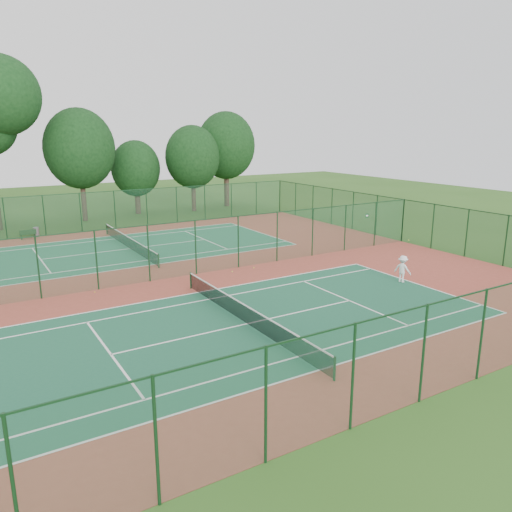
# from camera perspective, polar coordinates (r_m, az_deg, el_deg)

# --- Properties ---
(ground) EXTENTS (120.00, 120.00, 0.00)m
(ground) POSITION_cam_1_polar(r_m,az_deg,el_deg) (31.47, -9.36, -2.44)
(ground) COLOR #2D571B
(ground) RESTS_ON ground
(red_pad) EXTENTS (40.00, 36.00, 0.01)m
(red_pad) POSITION_cam_1_polar(r_m,az_deg,el_deg) (31.47, -9.37, -2.44)
(red_pad) COLOR brown
(red_pad) RESTS_ON ground
(court_near) EXTENTS (23.77, 10.97, 0.01)m
(court_near) POSITION_cam_1_polar(r_m,az_deg,el_deg) (23.78, -1.10, -7.78)
(court_near) COLOR #1B563A
(court_near) RESTS_ON red_pad
(court_far) EXTENTS (23.77, 10.97, 0.01)m
(court_far) POSITION_cam_1_polar(r_m,az_deg,el_deg) (39.71, -14.26, 0.81)
(court_far) COLOR #1F6242
(court_far) RESTS_ON red_pad
(fence_north) EXTENTS (40.00, 0.09, 3.50)m
(fence_north) POSITION_cam_1_polar(r_m,az_deg,el_deg) (47.93, -17.61, 4.96)
(fence_north) COLOR #16432B
(fence_north) RESTS_ON ground
(fence_south) EXTENTS (40.00, 0.09, 3.50)m
(fence_south) POSITION_cam_1_polar(r_m,az_deg,el_deg) (16.58, 15.04, -11.89)
(fence_south) COLOR #18482D
(fence_south) RESTS_ON ground
(fence_east) EXTENTS (0.09, 36.00, 3.50)m
(fence_east) POSITION_cam_1_polar(r_m,az_deg,el_deg) (42.47, 16.44, 3.93)
(fence_east) COLOR #1A4E2E
(fence_east) RESTS_ON ground
(fence_divider) EXTENTS (40.00, 0.09, 3.50)m
(fence_divider) POSITION_cam_1_polar(r_m,az_deg,el_deg) (31.02, -9.49, 0.67)
(fence_divider) COLOR #194D2D
(fence_divider) RESTS_ON ground
(tennis_net_near) EXTENTS (0.10, 12.90, 0.97)m
(tennis_net_near) POSITION_cam_1_polar(r_m,az_deg,el_deg) (23.59, -1.11, -6.59)
(tennis_net_near) COLOR #163D1F
(tennis_net_near) RESTS_ON ground
(tennis_net_far) EXTENTS (0.10, 12.90, 0.97)m
(tennis_net_far) POSITION_cam_1_polar(r_m,az_deg,el_deg) (39.60, -14.31, 1.56)
(tennis_net_far) COLOR #14371B
(tennis_net_far) RESTS_ON ground
(player_near) EXTENTS (0.88, 1.18, 1.63)m
(player_near) POSITION_cam_1_polar(r_m,az_deg,el_deg) (31.14, 16.41, -1.43)
(player_near) COLOR white
(player_near) RESTS_ON court_near
(trash_bin) EXTENTS (0.56, 0.56, 0.83)m
(trash_bin) POSITION_cam_1_polar(r_m,az_deg,el_deg) (46.76, -23.81, 2.53)
(trash_bin) COLOR slate
(trash_bin) RESTS_ON red_pad
(bench) EXTENTS (1.32, 0.45, 0.80)m
(bench) POSITION_cam_1_polar(r_m,az_deg,el_deg) (46.08, -24.61, 2.29)
(bench) COLOR black
(bench) RESTS_ON red_pad
(stray_ball_a) EXTENTS (0.07, 0.07, 0.07)m
(stray_ball_a) POSITION_cam_1_polar(r_m,az_deg,el_deg) (33.08, -0.25, -1.34)
(stray_ball_a) COLOR gold
(stray_ball_a) RESTS_ON red_pad
(stray_ball_b) EXTENTS (0.07, 0.07, 0.07)m
(stray_ball_b) POSITION_cam_1_polar(r_m,az_deg,el_deg) (32.21, -2.73, -1.79)
(stray_ball_b) COLOR #C6E134
(stray_ball_b) RESTS_ON red_pad
(stray_ball_c) EXTENTS (0.07, 0.07, 0.07)m
(stray_ball_c) POSITION_cam_1_polar(r_m,az_deg,el_deg) (29.64, -17.94, -3.93)
(stray_ball_c) COLOR gold
(stray_ball_c) RESTS_ON red_pad
(evergreen_row) EXTENTS (39.00, 5.00, 12.00)m
(evergreen_row) POSITION_cam_1_polar(r_m,az_deg,el_deg) (54.34, -18.56, 4.03)
(evergreen_row) COLOR black
(evergreen_row) RESTS_ON ground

